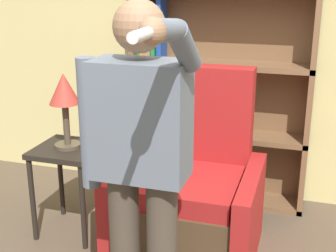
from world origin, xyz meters
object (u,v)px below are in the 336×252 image
object	(u,v)px
armchair	(190,196)
table_lamp	(64,95)
person_standing	(140,157)
bookcase	(202,99)
side_table	(69,163)

from	to	relation	value
armchair	table_lamp	distance (m)	1.05
person_standing	table_lamp	size ratio (longest dim) A/B	3.25
bookcase	person_standing	distance (m)	1.61
bookcase	armchair	size ratio (longest dim) A/B	1.39
bookcase	person_standing	world-z (taller)	bookcase
armchair	side_table	world-z (taller)	armchair
armchair	side_table	xyz separation A→B (m)	(-0.85, -0.03, 0.14)
side_table	person_standing	bearing A→B (deg)	-43.18
side_table	table_lamp	size ratio (longest dim) A/B	1.24
person_standing	table_lamp	bearing A→B (deg)	136.82
armchair	person_standing	distance (m)	0.98
person_standing	table_lamp	world-z (taller)	person_standing
bookcase	side_table	bearing A→B (deg)	-131.03
bookcase	table_lamp	xyz separation A→B (m)	(-0.73, -0.84, 0.18)
side_table	table_lamp	world-z (taller)	table_lamp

